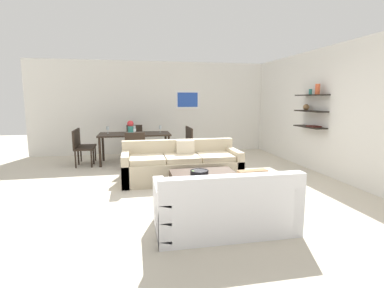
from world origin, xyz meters
TOP-DOWN VIEW (x-y plane):
  - ground_plane at (0.00, 0.00)m, footprint 18.00×18.00m
  - back_wall_unit at (0.30, 3.53)m, footprint 8.40×0.09m
  - right_wall_shelf_unit at (3.03, 0.60)m, footprint 0.34×8.20m
  - sofa_beige at (-0.08, 0.34)m, footprint 2.31×0.90m
  - loveseat_white at (0.09, -1.98)m, footprint 1.70×0.90m
  - coffee_table at (0.15, -0.75)m, footprint 1.10×1.00m
  - decorative_bowl at (0.06, -0.71)m, footprint 0.31×0.31m
  - apple_on_coffee_table at (-0.06, -0.71)m, footprint 0.07×0.07m
  - dining_table at (-0.97, 2.22)m, footprint 1.77×0.87m
  - dining_chair_head at (-0.97, 3.06)m, footprint 0.44×0.44m
  - dining_chair_foot at (-0.97, 1.37)m, footprint 0.44×0.44m
  - dining_chair_right_far at (0.33, 2.41)m, footprint 0.44×0.44m
  - dining_chair_right_near at (0.33, 2.02)m, footprint 0.44×0.44m
  - dining_chair_left_near at (-2.26, 2.02)m, footprint 0.44×0.44m
  - dining_chair_left_far at (-2.26, 2.41)m, footprint 0.44×0.44m
  - wine_glass_foot at (-0.97, 1.84)m, footprint 0.07×0.07m
  - wine_glass_left_far at (-1.63, 2.32)m, footprint 0.07×0.07m
  - wine_glass_head at (-0.97, 2.59)m, footprint 0.06×0.06m
  - wine_glass_right_far at (-0.30, 2.32)m, footprint 0.06×0.06m
  - centerpiece_vase at (-1.07, 2.18)m, footprint 0.16×0.16m

SIDE VIEW (x-z plane):
  - ground_plane at x=0.00m, z-range 0.00..0.00m
  - coffee_table at x=0.15m, z-range 0.00..0.38m
  - sofa_beige at x=-0.08m, z-range -0.10..0.68m
  - loveseat_white at x=0.09m, z-range -0.10..0.68m
  - apple_on_coffee_table at x=-0.06m, z-range 0.38..0.45m
  - decorative_bowl at x=0.06m, z-range 0.38..0.46m
  - dining_chair_head at x=-0.97m, z-range 0.06..0.94m
  - dining_chair_foot at x=-0.97m, z-range 0.06..0.94m
  - dining_chair_right_far at x=0.33m, z-range 0.06..0.94m
  - dining_chair_right_near at x=0.33m, z-range 0.06..0.94m
  - dining_chair_left_near at x=-2.26m, z-range 0.06..0.94m
  - dining_chair_left_far at x=-2.26m, z-range 0.06..0.94m
  - dining_table at x=-0.97m, z-range 0.30..1.05m
  - wine_glass_head at x=-0.97m, z-range 0.78..0.94m
  - wine_glass_foot at x=-0.97m, z-range 0.79..0.94m
  - wine_glass_right_far at x=-0.30m, z-range 0.78..0.97m
  - wine_glass_left_far at x=-1.63m, z-range 0.79..0.97m
  - centerpiece_vase at x=-1.07m, z-range 0.76..1.09m
  - right_wall_shelf_unit at x=3.03m, z-range 0.00..2.70m
  - back_wall_unit at x=0.30m, z-range 0.00..2.70m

